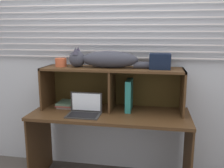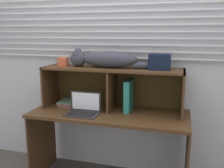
{
  "view_description": "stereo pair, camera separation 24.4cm",
  "coord_description": "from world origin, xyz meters",
  "px_view_note": "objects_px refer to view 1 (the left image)",
  "views": [
    {
      "loc": [
        0.43,
        -2.13,
        1.55
      ],
      "look_at": [
        0.0,
        0.32,
        1.04
      ],
      "focal_mm": 39.94,
      "sensor_mm": 36.0,
      "label": 1
    },
    {
      "loc": [
        0.67,
        -2.07,
        1.55
      ],
      "look_at": [
        0.0,
        0.32,
        1.04
      ],
      "focal_mm": 39.94,
      "sensor_mm": 36.0,
      "label": 2
    }
  ],
  "objects_px": {
    "book_stack": "(67,104)",
    "storage_box": "(160,61)",
    "laptop": "(84,110)",
    "binder_upright": "(129,95)",
    "cat": "(105,59)",
    "small_basket": "(61,62)"
  },
  "relations": [
    {
      "from": "book_stack",
      "to": "small_basket",
      "type": "xyz_separation_m",
      "value": [
        -0.05,
        -0.0,
        0.45
      ]
    },
    {
      "from": "binder_upright",
      "to": "small_basket",
      "type": "relative_size",
      "value": 2.71
    },
    {
      "from": "binder_upright",
      "to": "storage_box",
      "type": "xyz_separation_m",
      "value": [
        0.29,
        0.0,
        0.35
      ]
    },
    {
      "from": "cat",
      "to": "binder_upright",
      "type": "xyz_separation_m",
      "value": [
        0.25,
        -0.0,
        -0.36
      ]
    },
    {
      "from": "laptop",
      "to": "binder_upright",
      "type": "bearing_deg",
      "value": 27.95
    },
    {
      "from": "cat",
      "to": "small_basket",
      "type": "distance_m",
      "value": 0.47
    },
    {
      "from": "storage_box",
      "to": "book_stack",
      "type": "bearing_deg",
      "value": 179.94
    },
    {
      "from": "book_stack",
      "to": "storage_box",
      "type": "relative_size",
      "value": 1.12
    },
    {
      "from": "small_basket",
      "to": "binder_upright",
      "type": "bearing_deg",
      "value": 0.0
    },
    {
      "from": "laptop",
      "to": "small_basket",
      "type": "distance_m",
      "value": 0.57
    },
    {
      "from": "laptop",
      "to": "book_stack",
      "type": "bearing_deg",
      "value": 139.97
    },
    {
      "from": "cat",
      "to": "small_basket",
      "type": "bearing_deg",
      "value": -180.0
    },
    {
      "from": "binder_upright",
      "to": "cat",
      "type": "bearing_deg",
      "value": 180.0
    },
    {
      "from": "laptop",
      "to": "storage_box",
      "type": "distance_m",
      "value": 0.87
    },
    {
      "from": "cat",
      "to": "storage_box",
      "type": "distance_m",
      "value": 0.55
    },
    {
      "from": "binder_upright",
      "to": "small_basket",
      "type": "height_order",
      "value": "small_basket"
    },
    {
      "from": "book_stack",
      "to": "storage_box",
      "type": "bearing_deg",
      "value": -0.06
    },
    {
      "from": "laptop",
      "to": "storage_box",
      "type": "xyz_separation_m",
      "value": [
        0.7,
        0.22,
        0.46
      ]
    },
    {
      "from": "cat",
      "to": "laptop",
      "type": "bearing_deg",
      "value": -126.02
    },
    {
      "from": "book_stack",
      "to": "laptop",
      "type": "bearing_deg",
      "value": -40.03
    },
    {
      "from": "laptop",
      "to": "book_stack",
      "type": "height_order",
      "value": "laptop"
    },
    {
      "from": "small_basket",
      "to": "storage_box",
      "type": "xyz_separation_m",
      "value": [
        1.01,
        0.0,
        0.03
      ]
    }
  ]
}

